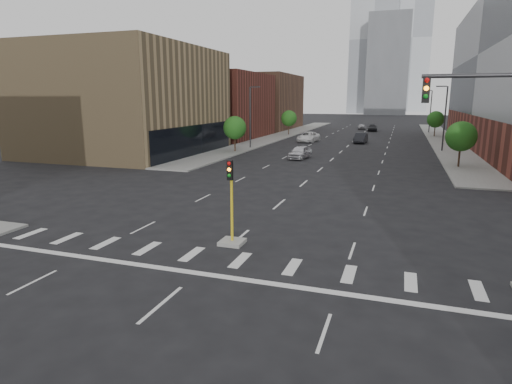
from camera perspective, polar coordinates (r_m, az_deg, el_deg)
The scene contains 22 objects.
ground at distance 15.10m, azimuth -16.62°, elevation -17.42°, with size 400.00×400.00×0.00m, color black.
sidewalk_left_far at distance 87.89m, azimuth 3.57°, elevation 7.59°, with size 5.00×92.00×0.15m, color gray.
sidewalk_right_far at distance 85.14m, azimuth 23.57°, elevation 6.44°, with size 5.00×92.00×0.15m, color gray.
building_left_mid at distance 61.71m, azimuth -16.65°, elevation 11.53°, with size 20.00×24.00×14.00m, color #977C55.
building_left_far_a at distance 84.34m, azimuth -6.24°, elevation 11.37°, with size 20.00×22.00×12.00m, color brown.
building_left_far_b at distance 108.48m, azimuth -0.34°, elevation 11.92°, with size 20.00×24.00×13.00m, color brown.
tower_left at distance 232.73m, azimuth 15.51°, elevation 18.77°, with size 22.00×22.00×70.00m, color #B2B7BC.
tower_right at distance 272.50m, azimuth 20.10°, elevation 18.54°, with size 20.00×20.00×80.00m, color #B2B7BC.
tower_mid at distance 211.19m, azimuth 17.20°, elevation 15.82°, with size 18.00×18.00×44.00m, color slate.
median_traffic_signal at distance 22.00m, azimuth -3.25°, elevation -4.56°, with size 1.20×1.20×4.40m.
streetlight_right_a at distance 65.80m, azimuth 23.82°, elevation 9.29°, with size 1.60×0.22×9.07m.
streetlight_right_b at distance 100.71m, azimuth 22.20°, elevation 10.14°, with size 1.60×0.22×9.07m.
streetlight_left at distance 64.22m, azimuth -0.70°, elevation 10.27°, with size 1.60×0.22×9.07m.
tree_left_near at distance 59.84m, azimuth -2.85°, elevation 8.55°, with size 3.20×3.20×4.85m.
tree_left_far at distance 88.39m, azimuth 4.41°, elevation 9.76°, with size 3.20×3.20×4.85m.
tree_right_near at distance 51.05m, azimuth 25.69°, elevation 6.70°, with size 3.20×3.20×4.85m.
tree_right_far at distance 90.82m, azimuth 22.83°, elevation 8.92°, with size 3.20×3.20×4.85m.
car_near_left at distance 53.77m, azimuth 5.88°, elevation 5.31°, with size 1.93×4.79×1.63m, color silver.
car_mid_right at distance 74.46m, azimuth 13.81°, elevation 7.00°, with size 1.82×5.21×1.72m, color black.
car_far_left at distance 75.18m, azimuth 7.01°, elevation 7.31°, with size 2.81×6.10×1.70m, color white.
car_deep_right at distance 102.45m, azimuth 15.25°, elevation 8.25°, with size 2.11×5.19×1.51m, color black.
car_distant at distance 107.31m, azimuth 13.91°, elevation 8.45°, with size 1.64×4.07×1.39m, color #AAAAAF.
Camera 1 is at (7.92, -10.53, 7.38)m, focal length 30.00 mm.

